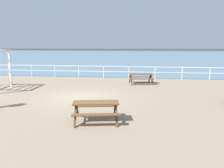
# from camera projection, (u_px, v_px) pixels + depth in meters

# --- Properties ---
(ground_plane) EXTENTS (30.00, 24.00, 0.20)m
(ground_plane) POSITION_uv_depth(u_px,v_px,m) (81.00, 99.00, 13.27)
(ground_plane) COLOR gray
(sea_band) EXTENTS (142.00, 90.00, 0.01)m
(sea_band) POSITION_uv_depth(u_px,v_px,m) (131.00, 55.00, 64.75)
(sea_band) COLOR slate
(sea_band) RESTS_ON ground
(distant_shoreline) EXTENTS (142.00, 6.00, 1.80)m
(distant_shoreline) POSITION_uv_depth(u_px,v_px,m) (136.00, 51.00, 106.72)
(distant_shoreline) COLOR #4C4C47
(distant_shoreline) RESTS_ON ground
(seaward_railing) EXTENTS (23.07, 0.07, 1.08)m
(seaward_railing) POSITION_uv_depth(u_px,v_px,m) (104.00, 69.00, 20.69)
(seaward_railing) COLOR white
(seaward_railing) RESTS_ON ground
(picnic_table_near_left) EXTENTS (2.04, 1.81, 0.80)m
(picnic_table_near_left) POSITION_uv_depth(u_px,v_px,m) (141.00, 76.00, 17.67)
(picnic_table_near_left) COLOR brown
(picnic_table_near_left) RESTS_ON ground
(picnic_table_far_left) EXTENTS (2.05, 1.83, 0.80)m
(picnic_table_far_left) POSITION_uv_depth(u_px,v_px,m) (96.00, 107.00, 9.06)
(picnic_table_far_left) COLOR brown
(picnic_table_far_left) RESTS_ON ground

